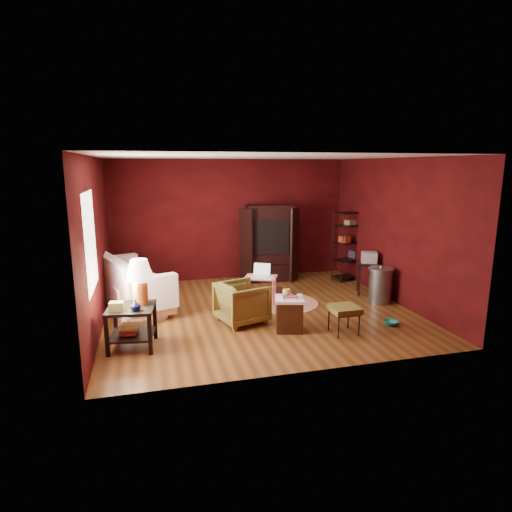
{
  "coord_description": "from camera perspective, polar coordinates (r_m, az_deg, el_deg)",
  "views": [
    {
      "loc": [
        -1.96,
        -7.34,
        2.65
      ],
      "look_at": [
        0.0,
        0.2,
        1.0
      ],
      "focal_mm": 30.0,
      "sensor_mm": 36.0,
      "label": 1
    }
  ],
  "objects": [
    {
      "name": "pet_bowl_turquoise",
      "position": [
        7.65,
        17.61,
        -7.92
      ],
      "size": [
        0.25,
        0.12,
        0.24
      ],
      "primitive_type": "imported",
      "rotation": [
        0.0,
        0.0,
        0.18
      ],
      "color": "#25ADA5",
      "rests_on": "ground"
    },
    {
      "name": "vase",
      "position": [
        6.35,
        -15.76,
        -6.38
      ],
      "size": [
        0.16,
        0.17,
        0.15
      ],
      "primitive_type": "imported",
      "rotation": [
        0.0,
        0.0,
        0.09
      ],
      "color": "#0B0C38",
      "rests_on": "side_table"
    },
    {
      "name": "laptop_desk",
      "position": [
        8.39,
        0.66,
        -3.11
      ],
      "size": [
        0.73,
        0.65,
        0.76
      ],
      "rotation": [
        0.0,
        0.0,
        -0.43
      ],
      "color": "#FF747B",
      "rests_on": "ground"
    },
    {
      "name": "wire_shelving",
      "position": [
        10.22,
        12.48,
        1.73
      ],
      "size": [
        0.85,
        0.55,
        1.61
      ],
      "rotation": [
        0.0,
        0.0,
        0.29
      ],
      "color": "black",
      "rests_on": "ground"
    },
    {
      "name": "trash_can",
      "position": [
        8.74,
        16.22,
        -3.75
      ],
      "size": [
        0.62,
        0.62,
        0.76
      ],
      "rotation": [
        0.0,
        0.0,
        -0.34
      ],
      "color": "gray",
      "rests_on": "ground"
    },
    {
      "name": "sofa_cushions",
      "position": [
        8.38,
        -16.47,
        -3.72
      ],
      "size": [
        1.56,
        2.38,
        0.93
      ],
      "rotation": [
        0.0,
        0.0,
        0.34
      ],
      "color": "white",
      "rests_on": "sofa"
    },
    {
      "name": "tv_armoire",
      "position": [
        9.93,
        1.72,
        1.93
      ],
      "size": [
        1.39,
        0.83,
        1.77
      ],
      "rotation": [
        0.0,
        0.0,
        -0.11
      ],
      "color": "black",
      "rests_on": "ground"
    },
    {
      "name": "hamper",
      "position": [
        7.06,
        4.44,
        -7.63
      ],
      "size": [
        0.55,
        0.55,
        0.63
      ],
      "rotation": [
        0.0,
        0.0,
        -0.26
      ],
      "color": "#462310",
      "rests_on": "ground"
    },
    {
      "name": "room",
      "position": [
        7.67,
        0.12,
        2.61
      ],
      "size": [
        5.54,
        5.04,
        2.84
      ],
      "color": "brown",
      "rests_on": "ground"
    },
    {
      "name": "pet_bowl_steel",
      "position": [
        8.17,
        12.45,
        -6.33
      ],
      "size": [
        0.26,
        0.13,
        0.25
      ],
      "primitive_type": "imported",
      "rotation": [
        0.0,
        0.0,
        -0.26
      ],
      "color": "#ABADB2",
      "rests_on": "ground"
    },
    {
      "name": "side_table",
      "position": [
        6.55,
        -15.76,
        -5.04
      ],
      "size": [
        0.75,
        0.75,
        1.31
      ],
      "rotation": [
        0.0,
        0.0,
        -0.14
      ],
      "color": "black",
      "rests_on": "ground"
    },
    {
      "name": "mug",
      "position": [
        6.91,
        4.06,
        -4.68
      ],
      "size": [
        0.14,
        0.12,
        0.12
      ],
      "primitive_type": "imported",
      "rotation": [
        0.0,
        0.0,
        -0.24
      ],
      "color": "#EDD374",
      "rests_on": "hamper"
    },
    {
      "name": "rug_round",
      "position": [
        8.48,
        3.6,
        -6.24
      ],
      "size": [
        1.81,
        1.81,
        0.01
      ],
      "rotation": [
        0.0,
        0.0,
        0.39
      ],
      "color": "beige",
      "rests_on": "ground"
    },
    {
      "name": "sofa",
      "position": [
        8.44,
        -16.47,
        -4.07
      ],
      "size": [
        1.1,
        2.08,
        0.78
      ],
      "primitive_type": "imported",
      "rotation": [
        0.0,
        0.0,
        1.84
      ],
      "color": "white",
      "rests_on": "ground"
    },
    {
      "name": "footstool",
      "position": [
        7.01,
        11.68,
        -7.06
      ],
      "size": [
        0.45,
        0.45,
        0.45
      ],
      "rotation": [
        0.0,
        0.0,
        0.02
      ],
      "color": "black",
      "rests_on": "ground"
    },
    {
      "name": "rug_oriental",
      "position": [
        9.02,
        0.87,
        -5.03
      ],
      "size": [
        1.16,
        0.81,
        0.01
      ],
      "rotation": [
        0.0,
        0.0,
        0.05
      ],
      "color": "#541E16",
      "rests_on": "ground"
    },
    {
      "name": "small_stand",
      "position": [
        9.22,
        14.8,
        -0.86
      ],
      "size": [
        0.59,
        0.59,
        0.89
      ],
      "rotation": [
        0.0,
        0.0,
        -0.42
      ],
      "color": "black",
      "rests_on": "ground"
    },
    {
      "name": "armchair",
      "position": [
        7.35,
        -1.86,
        -5.98
      ],
      "size": [
        0.89,
        0.92,
        0.77
      ],
      "primitive_type": "imported",
      "rotation": [
        0.0,
        0.0,
        1.86
      ],
      "color": "black",
      "rests_on": "ground"
    }
  ]
}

